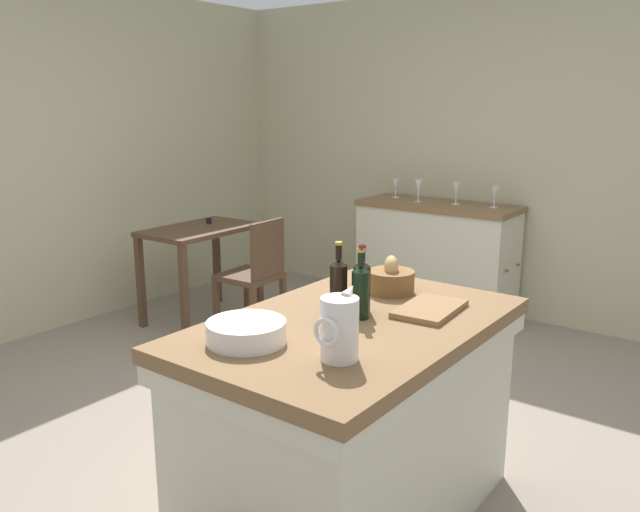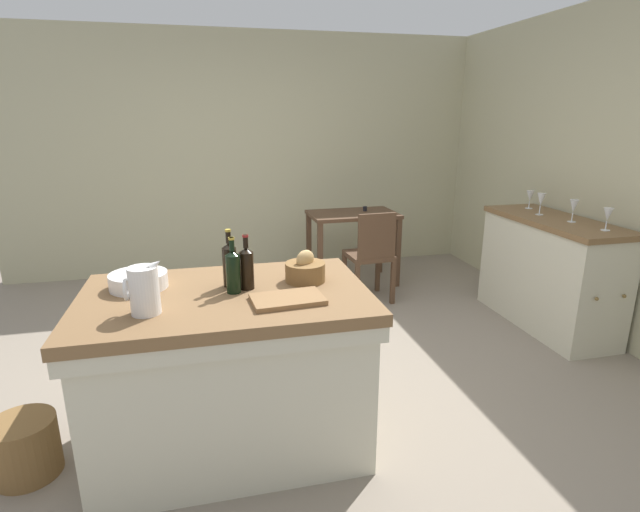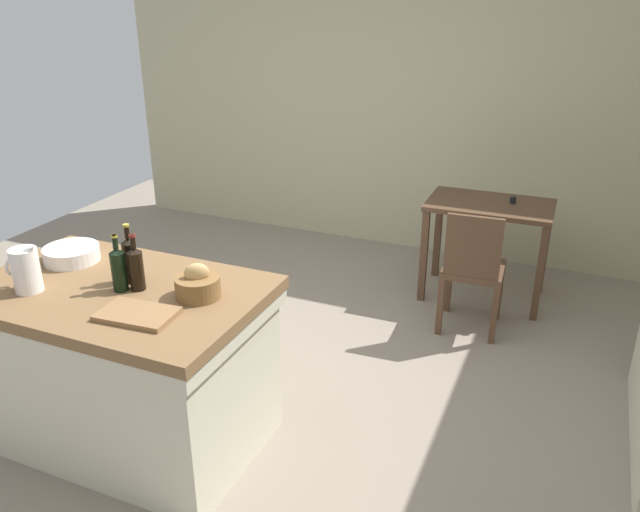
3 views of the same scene
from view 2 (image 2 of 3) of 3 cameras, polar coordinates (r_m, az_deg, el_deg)
The scene contains 19 objects.
ground_plane at distance 3.47m, azimuth -3.33°, elevation -13.81°, with size 6.76×6.76×0.00m, color gray.
wall_back at distance 5.60m, azimuth -8.34°, elevation 11.64°, with size 5.32×0.12×2.60m, color #B7B28E.
wall_right at distance 4.31m, azimuth 33.18°, elevation 7.85°, with size 0.12×5.20×2.60m, color #B7B28E.
island_table at distance 2.65m, azimuth -10.58°, elevation -12.47°, with size 1.43×0.92×0.88m.
side_cabinet at distance 4.50m, azimuth 25.30°, elevation -1.75°, with size 0.52×1.31×0.93m.
writing_desk at distance 5.09m, azimuth 3.86°, elevation 3.72°, with size 0.91×0.58×0.81m.
wooden_chair at distance 4.59m, azimuth 6.02°, elevation 0.28°, with size 0.42×0.42×0.89m.
pitcher at distance 2.28m, azimuth -19.99°, elevation -3.76°, with size 0.17×0.13×0.26m.
wash_bowl at distance 2.65m, azimuth -20.54°, elevation -2.71°, with size 0.29×0.29×0.08m, color white.
bread_basket at distance 2.58m, azimuth -1.75°, elevation -1.68°, with size 0.21×0.21×0.17m.
cutting_board at distance 2.32m, azimuth -3.83°, elevation -5.09°, with size 0.34×0.21×0.02m, color olive.
wine_bottle_dark at distance 2.48m, azimuth -8.62°, elevation -1.30°, with size 0.07×0.07×0.28m.
wine_bottle_amber at distance 2.53m, azimuth -10.57°, elevation -0.86°, with size 0.07×0.07×0.30m.
wine_bottle_green at distance 2.44m, azimuth -10.19°, elevation -1.68°, with size 0.07×0.07×0.28m.
wine_glass_far_left at distance 4.08m, azimuth 30.73°, elevation 4.15°, with size 0.07×0.07×0.17m.
wine_glass_left at distance 4.28m, azimuth 27.66°, elevation 5.15°, with size 0.07×0.07×0.18m.
wine_glass_middle at distance 4.47m, azimuth 24.54°, elevation 6.00°, with size 0.07×0.07×0.18m.
wine_glass_right at distance 4.74m, azimuth 23.46°, elevation 6.46°, with size 0.07×0.07×0.16m.
wicker_hamper at distance 2.97m, azimuth -31.36°, elevation -18.67°, with size 0.32×0.32×0.30m, color brown.
Camera 2 is at (-0.50, -2.96, 1.74)m, focal length 27.23 mm.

